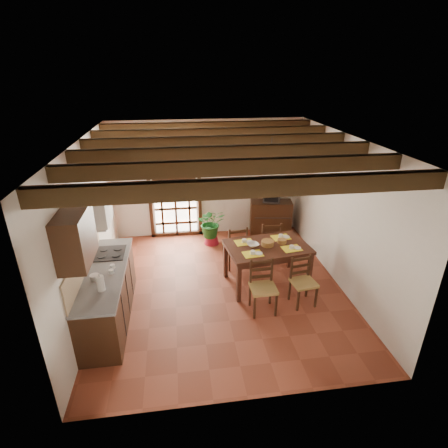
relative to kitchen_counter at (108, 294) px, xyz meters
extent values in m
plane|color=brown|center=(1.96, 0.60, -0.47)|extent=(5.00, 5.00, 0.00)
cube|color=silver|center=(1.96, 3.10, 0.93)|extent=(4.50, 0.02, 2.80)
cube|color=silver|center=(1.96, -1.90, 0.93)|extent=(4.50, 0.02, 2.80)
cube|color=silver|center=(-0.29, 0.60, 0.93)|extent=(0.02, 5.00, 2.80)
cube|color=silver|center=(4.21, 0.60, 0.93)|extent=(0.02, 5.00, 2.80)
cube|color=white|center=(1.96, 0.60, 2.33)|extent=(4.50, 5.00, 0.02)
cube|color=black|center=(1.96, -1.50, 2.22)|extent=(4.50, 0.14, 0.20)
cube|color=black|center=(1.96, -0.66, 2.22)|extent=(4.50, 0.14, 0.20)
cube|color=black|center=(1.96, 0.18, 2.22)|extent=(4.50, 0.14, 0.20)
cube|color=black|center=(1.96, 1.02, 2.22)|extent=(4.50, 0.14, 0.20)
cube|color=black|center=(1.96, 1.86, 2.22)|extent=(4.50, 0.14, 0.20)
cube|color=black|center=(1.96, 2.70, 2.22)|extent=(4.50, 0.14, 0.20)
cube|color=white|center=(1.16, 3.09, 0.63)|extent=(1.01, 0.02, 2.11)
cube|color=black|center=(1.16, 3.04, 1.77)|extent=(1.26, 0.10, 0.08)
cube|color=black|center=(0.57, 3.04, 0.63)|extent=(0.08, 0.10, 2.28)
cube|color=black|center=(1.75, 3.04, 0.63)|extent=(0.08, 0.10, 2.28)
cube|color=black|center=(1.16, 3.02, 0.63)|extent=(1.01, 0.03, 2.02)
cube|color=black|center=(0.01, 0.00, -0.03)|extent=(0.60, 2.20, 0.88)
cube|color=slate|center=(0.01, 0.00, 0.43)|extent=(0.64, 2.25, 0.04)
cube|color=tan|center=(-0.28, 0.00, 0.66)|extent=(0.02, 2.20, 0.50)
cube|color=black|center=(-0.12, -0.70, 1.38)|extent=(0.35, 0.80, 0.70)
cube|color=white|center=(-0.09, 0.55, 1.28)|extent=(0.38, 0.60, 0.50)
cube|color=silver|center=(-0.09, 0.55, 1.01)|extent=(0.32, 0.55, 0.04)
cube|color=black|center=(0.01, 0.55, 0.45)|extent=(0.50, 0.55, 0.02)
cylinder|color=white|center=(0.06, -0.55, 0.56)|extent=(0.11, 0.11, 0.24)
cylinder|color=silver|center=(-0.09, -0.25, 0.48)|extent=(0.14, 0.14, 0.10)
cube|color=#3C1D13|center=(2.82, 0.65, 0.32)|extent=(1.63, 1.16, 0.05)
cube|color=#3C1D13|center=(2.82, 0.65, 0.24)|extent=(1.46, 1.05, 0.11)
cube|color=#3C1D13|center=(3.45, 1.16, -0.09)|extent=(0.08, 0.08, 0.77)
cube|color=#3C1D13|center=(2.08, 0.97, -0.09)|extent=(0.08, 0.08, 0.77)
cube|color=#3C1D13|center=(3.56, 0.32, -0.09)|extent=(0.08, 0.08, 0.77)
cube|color=#3C1D13|center=(2.20, 0.14, -0.09)|extent=(0.08, 0.08, 0.77)
cube|color=#9E8143|center=(2.56, -0.18, -0.01)|extent=(0.43, 0.41, 0.05)
cube|color=black|center=(2.55, -0.01, 0.22)|extent=(0.43, 0.04, 0.47)
cube|color=black|center=(2.56, -0.18, -0.24)|extent=(0.41, 0.39, 0.46)
cube|color=#9E8143|center=(3.30, -0.08, -0.04)|extent=(0.45, 0.44, 0.05)
cube|color=black|center=(3.28, 0.08, 0.18)|extent=(0.40, 0.09, 0.44)
cube|color=black|center=(3.30, -0.08, -0.26)|extent=(0.43, 0.42, 0.43)
cube|color=#9E8143|center=(2.34, 1.38, -0.01)|extent=(0.49, 0.48, 0.05)
cube|color=black|center=(2.37, 1.20, 0.23)|extent=(0.43, 0.11, 0.47)
cube|color=black|center=(2.34, 1.38, -0.24)|extent=(0.47, 0.45, 0.46)
cube|color=#9E8143|center=(3.09, 1.48, 0.00)|extent=(0.45, 0.43, 0.05)
cube|color=black|center=(3.09, 1.30, 0.24)|extent=(0.44, 0.04, 0.48)
cube|color=black|center=(3.09, 1.48, -0.24)|extent=(0.43, 0.41, 0.47)
cube|color=yellow|center=(2.45, 0.41, 0.41)|extent=(0.34, 0.26, 0.01)
cube|color=yellow|center=(3.20, 0.41, 0.41)|extent=(0.34, 0.26, 0.01)
cube|color=yellow|center=(2.45, 0.88, 0.41)|extent=(0.34, 0.26, 0.01)
cube|color=yellow|center=(3.20, 0.88, 0.41)|extent=(0.34, 0.26, 0.01)
cylinder|color=olive|center=(2.82, 0.65, 0.46)|extent=(0.24, 0.24, 0.10)
imported|color=white|center=(2.55, 0.66, 0.37)|extent=(0.25, 0.25, 0.05)
cube|color=black|center=(3.49, 2.83, -0.05)|extent=(1.06, 0.60, 0.85)
cube|color=black|center=(3.49, 2.83, 0.57)|extent=(0.50, 0.48, 0.35)
cube|color=black|center=(3.49, 2.64, 0.57)|extent=(0.32, 0.12, 0.26)
cube|color=white|center=(3.46, 3.08, 1.28)|extent=(0.25, 0.03, 0.32)
cone|color=maroon|center=(1.96, 2.46, -0.36)|extent=(0.35, 0.35, 0.22)
imported|color=#144C19|center=(1.96, 2.46, 0.10)|extent=(1.69, 1.46, 1.86)
cube|color=black|center=(4.10, 2.20, 1.08)|extent=(0.20, 0.42, 0.03)
cube|color=black|center=(4.10, 2.03, 0.99)|extent=(0.18, 0.03, 0.18)
cube|color=black|center=(4.10, 2.37, 0.99)|extent=(0.18, 0.03, 0.18)
imported|color=#B2BFB2|center=(4.10, 2.20, 1.18)|extent=(0.15, 0.15, 0.15)
sphere|color=yellow|center=(4.10, 2.20, 1.39)|extent=(0.14, 0.14, 0.14)
cylinder|color=#144C19|center=(4.10, 2.20, 1.24)|extent=(0.01, 0.01, 0.28)
cube|color=brown|center=(4.18, 2.20, 1.58)|extent=(0.03, 0.32, 0.32)
cube|color=#C3B292|center=(4.17, 2.20, 1.58)|extent=(0.01, 0.26, 0.26)
cylinder|color=black|center=(2.82, 0.75, 1.98)|extent=(0.01, 0.01, 0.70)
cone|color=#FFF1CD|center=(2.82, 0.75, 1.61)|extent=(0.36, 0.36, 0.14)
sphere|color=#FFD88C|center=(2.82, 0.75, 1.53)|extent=(0.09, 0.09, 0.09)
camera|label=1|loc=(1.22, -4.95, 3.37)|focal=28.00mm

